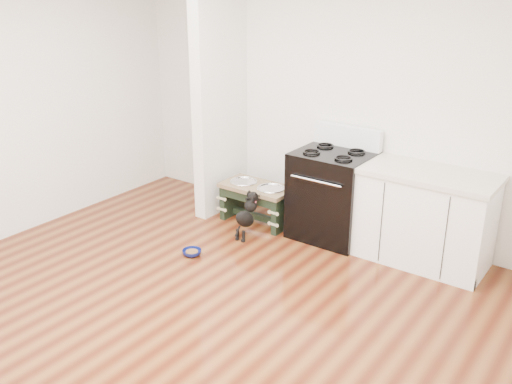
% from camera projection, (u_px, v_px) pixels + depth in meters
% --- Properties ---
extents(ground, '(5.00, 5.00, 0.00)m').
position_uv_depth(ground, '(172.00, 321.00, 4.57)').
color(ground, '#471A0C').
rests_on(ground, ground).
extents(room_shell, '(5.00, 5.00, 5.00)m').
position_uv_depth(room_shell, '(159.00, 125.00, 3.99)').
color(room_shell, silver).
rests_on(room_shell, ground).
extents(partition_wall, '(0.15, 0.80, 2.70)m').
position_uv_depth(partition_wall, '(220.00, 95.00, 6.32)').
color(partition_wall, silver).
rests_on(partition_wall, ground).
extents(oven_range, '(0.76, 0.69, 1.14)m').
position_uv_depth(oven_range, '(332.00, 194.00, 5.90)').
color(oven_range, black).
rests_on(oven_range, ground).
extents(cabinet_run, '(1.24, 0.64, 0.91)m').
position_uv_depth(cabinet_run, '(424.00, 217.00, 5.38)').
color(cabinet_run, white).
rests_on(cabinet_run, ground).
extents(dog_feeder, '(0.80, 0.43, 0.45)m').
position_uv_depth(dog_feeder, '(257.00, 196.00, 6.28)').
color(dog_feeder, black).
rests_on(dog_feeder, ground).
extents(puppy, '(0.14, 0.41, 0.49)m').
position_uv_depth(puppy, '(247.00, 214.00, 5.94)').
color(puppy, black).
rests_on(puppy, ground).
extents(floor_bowl, '(0.21, 0.21, 0.06)m').
position_uv_depth(floor_bowl, '(192.00, 253.00, 5.63)').
color(floor_bowl, '#0C1454').
rests_on(floor_bowl, ground).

